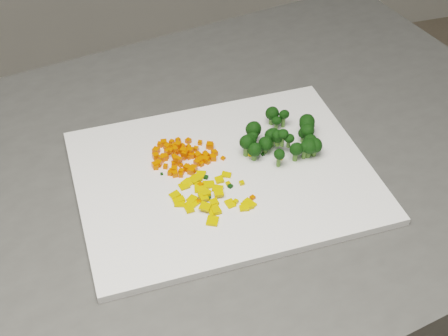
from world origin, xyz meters
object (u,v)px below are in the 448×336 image
object	(u,v)px
broccoli_pile	(280,132)
carrot_pile	(183,151)
cutting_board	(224,176)
counter_block	(221,324)
pepper_pile	(212,196)

from	to	relation	value
broccoli_pile	carrot_pile	bearing A→B (deg)	174.15
cutting_board	carrot_pile	bearing A→B (deg)	133.78
cutting_board	broccoli_pile	bearing A→B (deg)	19.94
cutting_board	counter_block	bearing A→B (deg)	82.76
pepper_pile	counter_block	bearing A→B (deg)	67.94
pepper_pile	broccoli_pile	xyz separation A→B (m)	(0.13, 0.09, 0.02)
counter_block	carrot_pile	xyz separation A→B (m)	(-0.06, 0.01, 0.48)
pepper_pile	broccoli_pile	size ratio (longest dim) A/B	0.97
carrot_pile	pepper_pile	xyz separation A→B (m)	(0.02, -0.10, -0.01)
cutting_board	pepper_pile	size ratio (longest dim) A/B	3.88
counter_block	cutting_board	distance (m)	0.46
counter_block	broccoli_pile	world-z (taller)	broccoli_pile
cutting_board	broccoli_pile	size ratio (longest dim) A/B	3.75
counter_block	cutting_board	size ratio (longest dim) A/B	2.53
cutting_board	carrot_pile	size ratio (longest dim) A/B	4.50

